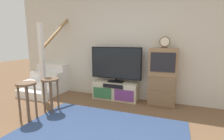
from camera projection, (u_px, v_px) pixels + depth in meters
back_wall at (131, 43)px, 4.06m from camera, size 6.40×0.12×2.70m
area_rug at (99, 134)px, 2.58m from camera, size 2.60×1.80×0.01m
media_console at (115, 91)px, 4.12m from camera, size 1.08×0.38×0.43m
television at (116, 64)px, 4.03m from camera, size 1.24×0.22×0.84m
side_cabinet at (163, 77)px, 3.68m from camera, size 0.58×0.38×1.26m
desk_clock at (165, 42)px, 3.53m from camera, size 0.21×0.08×0.24m
staircase at (51, 78)px, 4.78m from camera, size 1.00×1.36×2.20m
bar_stool_near at (27, 92)px, 2.99m from camera, size 0.34×0.34×0.69m
bar_stool_far at (51, 87)px, 3.37m from camera, size 0.34×0.34×0.67m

